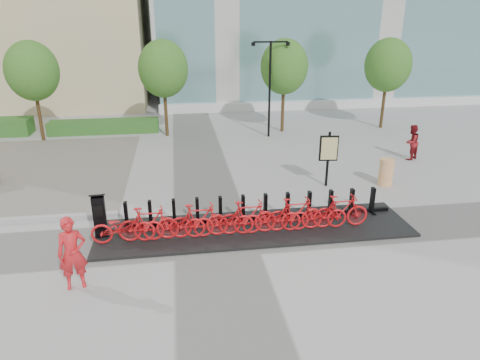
{
  "coord_description": "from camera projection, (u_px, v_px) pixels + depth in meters",
  "views": [
    {
      "loc": [
        -0.91,
        -11.29,
        6.15
      ],
      "look_at": [
        1.0,
        1.5,
        1.2
      ],
      "focal_mm": 32.0,
      "sensor_mm": 36.0,
      "label": 1
    }
  ],
  "objects": [
    {
      "name": "worker_red",
      "position": [
        72.0,
        253.0,
        10.09
      ],
      "size": [
        0.75,
        0.57,
        1.84
      ],
      "primitive_type": "imported",
      "rotation": [
        0.0,
        0.0,
        0.21
      ],
      "color": "red",
      "rests_on": "ground"
    },
    {
      "name": "construction_barrel",
      "position": [
        386.0,
        172.0,
        16.5
      ],
      "size": [
        0.6,
        0.6,
        1.06
      ],
      "primitive_type": "cylinder",
      "rotation": [
        0.0,
        0.0,
        -0.1
      ],
      "color": "#FE7C00",
      "rests_on": "ground"
    },
    {
      "name": "bike_1",
      "position": [
        149.0,
        224.0,
        12.23
      ],
      "size": [
        1.75,
        0.49,
        1.05
      ],
      "primitive_type": "imported",
      "rotation": [
        0.0,
        0.0,
        1.57
      ],
      "color": "red",
      "rests_on": "dock_pad"
    },
    {
      "name": "tree_3",
      "position": [
        388.0,
        65.0,
        24.06
      ],
      "size": [
        2.6,
        2.6,
        5.1
      ],
      "color": "#523D1D",
      "rests_on": "ground"
    },
    {
      "name": "tree_2",
      "position": [
        284.0,
        67.0,
        23.24
      ],
      "size": [
        2.6,
        2.6,
        5.1
      ],
      "color": "#523D1D",
      "rests_on": "ground"
    },
    {
      "name": "bike_5",
      "position": [
        248.0,
        217.0,
        12.63
      ],
      "size": [
        1.75,
        0.49,
        1.05
      ],
      "primitive_type": "imported",
      "rotation": [
        0.0,
        0.0,
        1.57
      ],
      "color": "red",
      "rests_on": "dock_pad"
    },
    {
      "name": "kiosk",
      "position": [
        100.0,
        215.0,
        12.44
      ],
      "size": [
        0.45,
        0.39,
        1.38
      ],
      "rotation": [
        0.0,
        0.0,
        0.09
      ],
      "color": "black",
      "rests_on": "dock_pad"
    },
    {
      "name": "dock_pad",
      "position": [
        255.0,
        228.0,
        13.19
      ],
      "size": [
        9.6,
        2.4,
        0.08
      ],
      "primitive_type": "cube",
      "color": "black",
      "rests_on": "ground"
    },
    {
      "name": "bike_3",
      "position": [
        199.0,
        221.0,
        12.43
      ],
      "size": [
        1.75,
        0.49,
        1.05
      ],
      "primitive_type": "imported",
      "rotation": [
        0.0,
        0.0,
        1.57
      ],
      "color": "red",
      "rests_on": "dock_pad"
    },
    {
      "name": "bike_0",
      "position": [
        123.0,
        227.0,
        12.15
      ],
      "size": [
        1.8,
        0.63,
        0.95
      ],
      "primitive_type": "imported",
      "rotation": [
        0.0,
        0.0,
        1.57
      ],
      "color": "red",
      "rests_on": "dock_pad"
    },
    {
      "name": "bike_4",
      "position": [
        224.0,
        220.0,
        12.54
      ],
      "size": [
        1.8,
        0.63,
        0.95
      ],
      "primitive_type": "imported",
      "rotation": [
        0.0,
        0.0,
        1.57
      ],
      "color": "red",
      "rests_on": "dock_pad"
    },
    {
      "name": "bike_7",
      "position": [
        295.0,
        214.0,
        12.82
      ],
      "size": [
        1.75,
        0.49,
        1.05
      ],
      "primitive_type": "imported",
      "rotation": [
        0.0,
        0.0,
        1.57
      ],
      "color": "red",
      "rests_on": "dock_pad"
    },
    {
      "name": "bike_2",
      "position": [
        174.0,
        224.0,
        12.35
      ],
      "size": [
        1.8,
        0.63,
        0.95
      ],
      "primitive_type": "imported",
      "rotation": [
        0.0,
        0.0,
        1.57
      ],
      "color": "red",
      "rests_on": "dock_pad"
    },
    {
      "name": "ground",
      "position": [
        214.0,
        237.0,
        12.75
      ],
      "size": [
        120.0,
        120.0,
        0.0
      ],
      "primitive_type": "plane",
      "color": "#A6A6A6"
    },
    {
      "name": "bike_6",
      "position": [
        271.0,
        217.0,
        12.74
      ],
      "size": [
        1.8,
        0.63,
        0.95
      ],
      "primitive_type": "imported",
      "rotation": [
        0.0,
        0.0,
        1.57
      ],
      "color": "red",
      "rests_on": "dock_pad"
    },
    {
      "name": "hedge_b",
      "position": [
        105.0,
        126.0,
        24.13
      ],
      "size": [
        6.0,
        1.2,
        0.7
      ],
      "primitive_type": "cube",
      "color": "#216522",
      "rests_on": "ground"
    },
    {
      "name": "map_sign",
      "position": [
        329.0,
        151.0,
        16.12
      ],
      "size": [
        0.71,
        0.19,
        2.15
      ],
      "rotation": [
        0.0,
        0.0,
        -0.12
      ],
      "color": "black",
      "rests_on": "ground"
    },
    {
      "name": "tree_1",
      "position": [
        163.0,
        69.0,
        22.34
      ],
      "size": [
        2.6,
        2.6,
        5.1
      ],
      "color": "#523D1D",
      "rests_on": "ground"
    },
    {
      "name": "tree_0",
      "position": [
        32.0,
        71.0,
        21.45
      ],
      "size": [
        2.6,
        2.6,
        5.1
      ],
      "color": "#523D1D",
      "rests_on": "ground"
    },
    {
      "name": "dock_rail_posts",
      "position": [
        255.0,
        208.0,
        13.47
      ],
      "size": [
        8.02,
        0.5,
        0.85
      ],
      "primitive_type": null,
      "color": "black",
      "rests_on": "dock_pad"
    },
    {
      "name": "bike_8",
      "position": [
        318.0,
        214.0,
        12.94
      ],
      "size": [
        1.8,
        0.63,
        0.95
      ],
      "primitive_type": "imported",
      "rotation": [
        0.0,
        0.0,
        1.57
      ],
      "color": "red",
      "rests_on": "dock_pad"
    },
    {
      "name": "streetlamp",
      "position": [
        270.0,
        78.0,
        22.34
      ],
      "size": [
        2.0,
        0.2,
        5.0
      ],
      "color": "black",
      "rests_on": "ground"
    },
    {
      "name": "bike_9",
      "position": [
        341.0,
        211.0,
        13.02
      ],
      "size": [
        1.75,
        0.49,
        1.05
      ],
      "primitive_type": "imported",
      "rotation": [
        0.0,
        0.0,
        1.57
      ],
      "color": "red",
      "rests_on": "dock_pad"
    },
    {
      "name": "pedestrian",
      "position": [
        411.0,
        142.0,
        19.42
      ],
      "size": [
        0.99,
        0.93,
        1.62
      ],
      "primitive_type": "imported",
      "rotation": [
        0.0,
        0.0,
        3.68
      ],
      "color": "maroon",
      "rests_on": "ground"
    }
  ]
}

